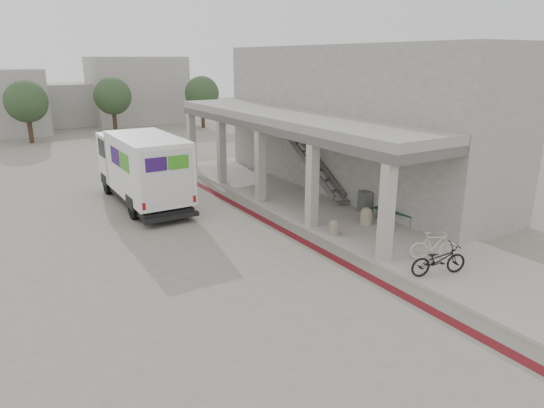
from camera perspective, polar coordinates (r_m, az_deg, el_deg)
ground at (r=17.71m, az=0.05°, el=-4.49°), size 120.00×120.00×0.00m
bike_lane_stripe at (r=19.80m, az=-0.51°, el=-2.13°), size 0.35×40.00×0.01m
sidewalk at (r=19.94m, az=9.90°, el=-2.08°), size 4.40×28.00×0.12m
transit_building at (r=24.34m, az=8.38°, el=9.50°), size 7.60×17.00×7.00m
distant_backdrop at (r=50.42m, az=-25.27°, el=11.06°), size 28.00×10.00×6.50m
tree_left at (r=42.34m, az=-26.94°, el=10.68°), size 3.20×3.20×4.80m
tree_mid at (r=45.44m, az=-18.25°, el=11.94°), size 3.20×3.20×4.80m
tree_right at (r=47.03m, az=-8.24°, el=12.73°), size 3.20×3.20×4.80m
fedex_truck at (r=22.67m, az=-15.06°, el=4.24°), size 2.43×7.57×3.22m
bench at (r=19.97m, az=14.35°, el=-1.19°), size 0.86×1.94×0.45m
bollard_near at (r=18.11m, az=7.36°, el=-2.74°), size 0.39×0.39×0.59m
bollard_far at (r=19.47m, az=11.03°, el=-1.36°), size 0.46×0.46×0.69m
utility_cabinet at (r=20.89m, az=10.87°, el=0.24°), size 0.53×0.63×0.92m
bicycle_black at (r=15.54m, az=19.00°, el=-6.24°), size 1.93×1.12×0.96m
bicycle_cream at (r=16.64m, az=18.49°, el=-4.66°), size 1.59×1.13×0.94m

